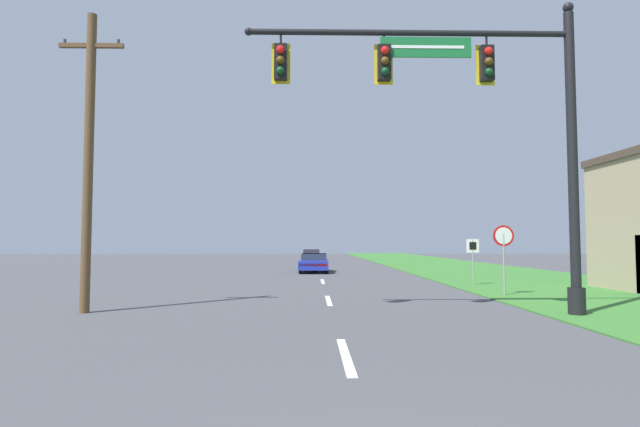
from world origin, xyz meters
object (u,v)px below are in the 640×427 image
(far_car, at_px, (311,256))
(route_sign_post, at_px, (473,251))
(signal_mast, at_px, (485,117))
(utility_pole_near, at_px, (89,156))
(stop_sign, at_px, (504,244))
(car_ahead, at_px, (314,263))

(far_car, distance_m, route_sign_post, 28.65)
(signal_mast, xyz_separation_m, route_sign_post, (2.59, 9.09, -3.75))
(signal_mast, xyz_separation_m, utility_pole_near, (-10.84, 0.81, -0.94))
(utility_pole_near, bearing_deg, stop_sign, 17.14)
(route_sign_post, bearing_deg, far_car, 104.50)
(far_car, relative_size, route_sign_post, 2.23)
(signal_mast, xyz_separation_m, car_ahead, (-4.42, 19.34, -4.67))
(signal_mast, bearing_deg, car_ahead, 102.89)
(car_ahead, xyz_separation_m, utility_pole_near, (-6.42, -18.53, 3.73))
(car_ahead, xyz_separation_m, route_sign_post, (7.01, -10.24, 0.92))
(car_ahead, distance_m, utility_pole_near, 19.96)
(car_ahead, bearing_deg, signal_mast, -77.11)
(route_sign_post, bearing_deg, utility_pole_near, -148.34)
(far_car, distance_m, utility_pole_near, 36.73)
(route_sign_post, bearing_deg, car_ahead, 124.39)
(signal_mast, xyz_separation_m, stop_sign, (2.34, 4.88, -3.42))
(stop_sign, xyz_separation_m, route_sign_post, (0.25, 4.22, -0.34))
(signal_mast, bearing_deg, route_sign_post, 74.11)
(far_car, distance_m, stop_sign, 32.70)
(route_sign_post, distance_m, utility_pole_near, 16.03)
(signal_mast, distance_m, route_sign_post, 10.17)
(stop_sign, relative_size, utility_pole_near, 0.30)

